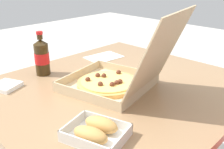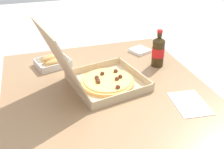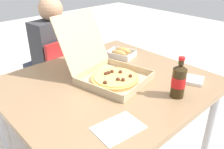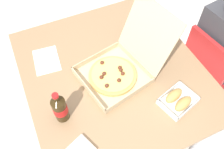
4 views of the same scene
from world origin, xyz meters
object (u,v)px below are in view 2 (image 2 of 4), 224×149
Objects in this scene: pizza_box_open at (99,78)px; paper_menu at (190,103)px; bread_side_box at (53,62)px; cola_bottle at (158,51)px; napkin_pile at (140,51)px.

paper_menu is (-0.28, -0.37, -0.05)m from pizza_box_open.
bread_side_box is 0.83m from paper_menu.
cola_bottle is (0.13, -0.40, 0.04)m from pizza_box_open.
cola_bottle is at bearing -106.91° from bread_side_box.
napkin_pile is (0.35, -0.37, -0.04)m from pizza_box_open.
paper_menu is 0.62m from napkin_pile.
bread_side_box is (0.32, 0.21, -0.03)m from pizza_box_open.
pizza_box_open is at bearing -146.95° from bread_side_box.
bread_side_box is 1.07× the size of paper_menu.
pizza_box_open reaches higher than paper_menu.
cola_bottle is 2.04× the size of napkin_pile.
cola_bottle reaches higher than bread_side_box.
bread_side_box is at bearing 73.09° from cola_bottle.
bread_side_box is 0.58m from napkin_pile.
bread_side_box is 1.00× the size of cola_bottle.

